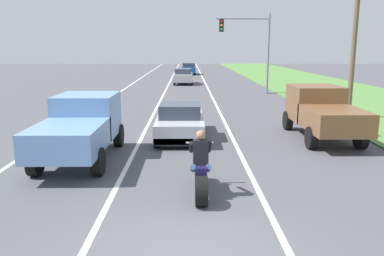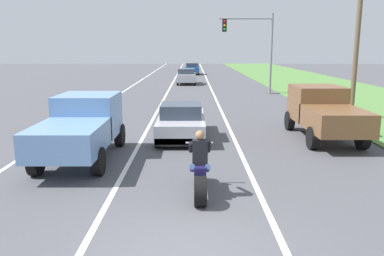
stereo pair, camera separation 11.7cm
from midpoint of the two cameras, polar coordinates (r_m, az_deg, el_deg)
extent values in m
cube|color=white|center=(26.88, -12.45, 3.84)|extent=(0.14, 120.00, 0.01)
cube|color=white|center=(26.37, 3.09, 3.95)|extent=(0.14, 120.00, 0.01)
cube|color=white|center=(26.38, -4.76, 3.93)|extent=(0.14, 120.00, 0.01)
cube|color=#517F3D|center=(28.84, 23.63, 3.71)|extent=(10.00, 120.00, 0.06)
cylinder|color=black|center=(8.95, 1.00, -9.13)|extent=(0.28, 0.69, 0.69)
cylinder|color=black|center=(10.42, 0.75, -6.28)|extent=(0.12, 0.63, 0.63)
cube|color=#1E194C|center=(9.64, 0.86, -5.93)|extent=(0.28, 1.10, 0.36)
cylinder|color=#B2B2B7|center=(10.24, 0.77, -4.47)|extent=(0.08, 0.36, 0.73)
cylinder|color=#A5A5AA|center=(10.11, 0.78, -2.16)|extent=(0.70, 0.05, 0.05)
cube|color=black|center=(9.29, 0.91, -3.53)|extent=(0.36, 0.24, 0.60)
sphere|color=#9E7051|center=(9.19, 0.92, -1.00)|extent=(0.22, 0.22, 0.22)
cylinder|color=#384C7A|center=(9.42, -0.20, -5.84)|extent=(0.14, 0.47, 0.32)
cylinder|color=black|center=(9.56, -0.46, -2.78)|extent=(0.10, 0.51, 0.40)
cylinder|color=#384C7A|center=(9.43, 2.00, -5.83)|extent=(0.14, 0.47, 0.32)
cylinder|color=black|center=(9.57, 2.18, -2.77)|extent=(0.10, 0.51, 0.40)
cube|color=#B7B7BC|center=(15.63, -1.96, 0.59)|extent=(1.80, 4.30, 0.64)
cube|color=#333D4C|center=(15.33, -1.99, 2.58)|extent=(1.56, 1.70, 0.52)
cube|color=black|center=(13.68, -2.14, -2.04)|extent=(1.76, 0.20, 0.28)
cylinder|color=black|center=(17.28, -4.49, 0.92)|extent=(0.24, 0.64, 0.64)
cylinder|color=black|center=(17.24, 0.82, 0.94)|extent=(0.24, 0.64, 0.64)
cylinder|color=black|center=(14.15, -5.34, -1.49)|extent=(0.24, 0.64, 0.64)
cylinder|color=black|center=(14.11, 1.15, -1.47)|extent=(0.24, 0.64, 0.64)
cube|color=#6B93C6|center=(13.71, -15.12, 1.83)|extent=(1.90, 2.10, 1.40)
cube|color=#333D4C|center=(13.99, -14.85, 3.62)|extent=(1.67, 0.29, 0.57)
cube|color=#6B93C6|center=(11.64, -17.76, -1.53)|extent=(1.90, 2.70, 0.80)
cylinder|color=black|center=(14.87, -17.44, -1.02)|extent=(0.28, 0.80, 0.80)
cylinder|color=black|center=(14.46, -10.82, -1.04)|extent=(0.28, 0.80, 0.80)
cylinder|color=black|center=(11.80, -22.06, -4.58)|extent=(0.28, 0.80, 0.80)
cylinder|color=black|center=(11.28, -13.77, -4.77)|extent=(0.28, 0.80, 0.80)
cube|color=brown|center=(16.92, 17.18, 3.51)|extent=(1.90, 2.10, 1.40)
cube|color=#333D4C|center=(17.20, 16.90, 4.94)|extent=(1.67, 0.29, 0.57)
cube|color=brown|center=(14.87, 19.71, 1.11)|extent=(1.90, 2.70, 0.80)
cylinder|color=black|center=(17.58, 13.52, 1.08)|extent=(0.28, 0.80, 0.80)
cylinder|color=black|center=(18.08, 18.88, 1.07)|extent=(0.28, 0.80, 0.80)
cylinder|color=black|center=(14.42, 16.72, -1.36)|extent=(0.28, 0.80, 0.80)
cylinder|color=black|center=(15.03, 23.06, -1.29)|extent=(0.28, 0.80, 0.80)
cylinder|color=gray|center=(30.75, 10.85, 10.46)|extent=(0.18, 0.18, 6.00)
cylinder|color=gray|center=(30.49, 7.26, 15.45)|extent=(3.96, 0.12, 0.12)
cube|color=black|center=(30.29, 4.18, 14.59)|extent=(0.32, 0.24, 0.90)
sphere|color=red|center=(30.16, 4.21, 15.14)|extent=(0.16, 0.16, 0.16)
sphere|color=orange|center=(30.15, 4.20, 14.61)|extent=(0.16, 0.16, 0.16)
sphere|color=green|center=(30.13, 4.20, 14.07)|extent=(0.16, 0.16, 0.16)
cylinder|color=brown|center=(20.93, 22.27, 11.26)|extent=(0.24, 0.24, 7.39)
cube|color=#B2B2B7|center=(38.47, -1.37, 7.35)|extent=(1.76, 4.00, 0.70)
cube|color=#333D4C|center=(38.23, -1.38, 8.22)|extent=(1.56, 2.00, 0.50)
cylinder|color=black|center=(39.91, -2.50, 6.99)|extent=(0.20, 0.60, 0.60)
cylinder|color=black|center=(39.89, -0.18, 7.00)|extent=(0.20, 0.60, 0.60)
cylinder|color=black|center=(37.12, -2.64, 6.64)|extent=(0.20, 0.60, 0.60)
cylinder|color=black|center=(37.10, -0.15, 6.65)|extent=(0.20, 0.60, 0.60)
cube|color=#194C8C|center=(52.25, -0.54, 8.48)|extent=(1.76, 4.00, 0.70)
cube|color=#333D4C|center=(52.02, -0.54, 9.13)|extent=(1.56, 2.00, 0.50)
cylinder|color=black|center=(53.68, -1.41, 8.19)|extent=(0.20, 0.60, 0.60)
cylinder|color=black|center=(53.68, 0.32, 8.19)|extent=(0.20, 0.60, 0.60)
cylinder|color=black|center=(50.88, -1.45, 8.00)|extent=(0.20, 0.60, 0.60)
cylinder|color=black|center=(50.88, 0.37, 8.00)|extent=(0.20, 0.60, 0.60)
camera|label=1|loc=(0.06, -90.27, -0.06)|focal=36.80mm
camera|label=2|loc=(0.06, 89.73, 0.06)|focal=36.80mm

